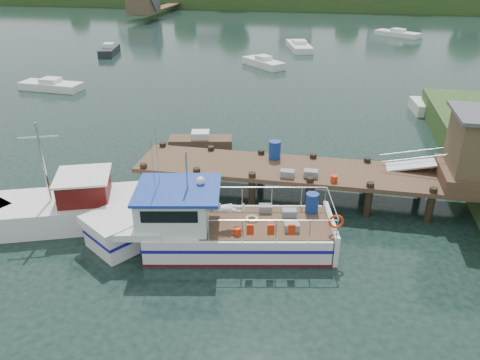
% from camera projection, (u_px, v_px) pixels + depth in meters
% --- Properties ---
extents(ground_plane, '(160.00, 160.00, 0.00)m').
position_uv_depth(ground_plane, '(267.00, 193.00, 22.03)').
color(ground_plane, black).
extents(dock, '(16.60, 3.00, 4.78)m').
position_uv_depth(dock, '(419.00, 160.00, 19.94)').
color(dock, '#4F3625').
rests_on(dock, ground).
extents(lobster_boat, '(9.81, 4.33, 4.68)m').
position_uv_depth(lobster_boat, '(207.00, 227.00, 17.71)').
color(lobster_boat, silver).
rests_on(lobster_boat, ground).
extents(work_boat, '(8.32, 4.85, 4.43)m').
position_uv_depth(work_boat, '(64.00, 207.00, 19.35)').
color(work_boat, silver).
rests_on(work_boat, ground).
extents(moored_rowboat, '(3.73, 1.87, 1.04)m').
position_uv_depth(moored_rowboat, '(201.00, 142.00, 26.77)').
color(moored_rowboat, '#4F3625').
rests_on(moored_rowboat, ground).
extents(moored_far, '(5.95, 4.85, 0.99)m').
position_uv_depth(moored_far, '(398.00, 34.00, 61.63)').
color(moored_far, silver).
rests_on(moored_far, ground).
extents(moored_a, '(5.24, 2.14, 0.94)m').
position_uv_depth(moored_a, '(51.00, 85.00, 38.12)').
color(moored_a, silver).
rests_on(moored_a, ground).
extents(moored_b, '(4.68, 4.54, 1.08)m').
position_uv_depth(moored_b, '(263.00, 63.00, 45.60)').
color(moored_b, silver).
rests_on(moored_b, ground).
extents(moored_c, '(7.91, 3.46, 1.21)m').
position_uv_depth(moored_c, '(469.00, 107.00, 32.60)').
color(moored_c, silver).
rests_on(moored_c, ground).
extents(moored_d, '(3.65, 6.46, 1.04)m').
position_uv_depth(moored_d, '(299.00, 46.00, 53.52)').
color(moored_d, silver).
rests_on(moored_d, ground).
extents(moored_e, '(2.37, 4.58, 1.21)m').
position_uv_depth(moored_e, '(109.00, 50.00, 50.90)').
color(moored_e, black).
rests_on(moored_e, ground).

